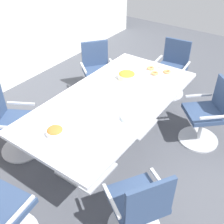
# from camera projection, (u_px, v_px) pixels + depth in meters

# --- Properties ---
(ground_plane) EXTENTS (10.00, 10.00, 0.01)m
(ground_plane) POSITION_uv_depth(u_px,v_px,m) (112.00, 144.00, 3.73)
(ground_plane) COLOR #4C4F56
(conference_table) EXTENTS (2.40, 1.20, 0.75)m
(conference_table) POSITION_uv_depth(u_px,v_px,m) (112.00, 107.00, 3.36)
(conference_table) COLOR silver
(conference_table) RESTS_ON ground
(office_chair_0) EXTENTS (0.75, 0.75, 0.91)m
(office_chair_0) POSITION_uv_depth(u_px,v_px,m) (139.00, 208.00, 2.45)
(office_chair_0) COLOR silver
(office_chair_0) RESTS_ON ground
(office_chair_1) EXTENTS (0.76, 0.76, 0.91)m
(office_chair_1) POSITION_uv_depth(u_px,v_px,m) (207.00, 116.00, 3.57)
(office_chair_1) COLOR silver
(office_chair_1) RESTS_ON ground
(office_chair_2) EXTENTS (0.59, 0.59, 0.91)m
(office_chair_2) POSITION_uv_depth(u_px,v_px,m) (171.00, 71.00, 4.59)
(office_chair_2) COLOR silver
(office_chair_2) RESTS_ON ground
(office_chair_3) EXTENTS (0.76, 0.76, 0.91)m
(office_chair_3) POSITION_uv_depth(u_px,v_px,m) (98.00, 74.00, 4.52)
(office_chair_3) COLOR silver
(office_chair_3) RESTS_ON ground
(office_chair_4) EXTENTS (0.74, 0.74, 0.91)m
(office_chair_4) POSITION_uv_depth(u_px,v_px,m) (12.00, 125.00, 3.41)
(office_chair_4) COLOR silver
(office_chair_4) RESTS_ON ground
(snack_bowl_pretzels) EXTENTS (0.18, 0.18, 0.09)m
(snack_bowl_pretzels) POSITION_uv_depth(u_px,v_px,m) (55.00, 131.00, 2.72)
(snack_bowl_pretzels) COLOR white
(snack_bowl_pretzels) RESTS_ON conference_table
(snack_bowl_chips_orange) EXTENTS (0.24, 0.24, 0.10)m
(snack_bowl_chips_orange) POSITION_uv_depth(u_px,v_px,m) (127.00, 75.00, 3.66)
(snack_bowl_chips_orange) COLOR beige
(snack_bowl_chips_orange) RESTS_ON conference_table
(donut_platter) EXTENTS (0.35, 0.35, 0.04)m
(donut_platter) POSITION_uv_depth(u_px,v_px,m) (159.00, 70.00, 3.84)
(donut_platter) COLOR white
(donut_platter) RESTS_ON conference_table
(plate_stack) EXTENTS (0.20, 0.20, 0.05)m
(plate_stack) POSITION_uv_depth(u_px,v_px,m) (129.00, 118.00, 2.94)
(plate_stack) COLOR white
(plate_stack) RESTS_ON conference_table
(napkin_pile) EXTENTS (0.19, 0.19, 0.06)m
(napkin_pile) POSITION_uv_depth(u_px,v_px,m) (67.00, 103.00, 3.16)
(napkin_pile) COLOR white
(napkin_pile) RESTS_ON conference_table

